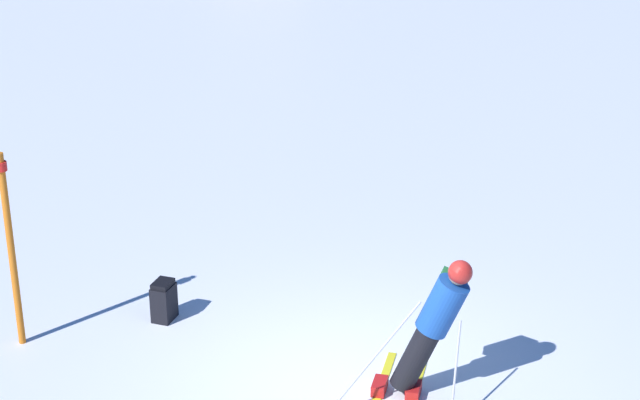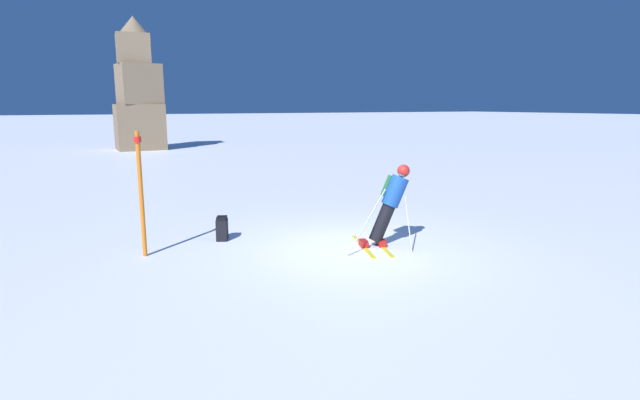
% 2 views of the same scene
% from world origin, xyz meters
% --- Properties ---
extents(ground_plane, '(300.00, 300.00, 0.00)m').
position_xyz_m(ground_plane, '(0.00, 0.00, 0.00)').
color(ground_plane, white).
extents(skier, '(1.54, 1.67, 1.67)m').
position_xyz_m(skier, '(0.81, -0.08, 0.90)').
color(skier, yellow).
rests_on(skier, ground).
extents(spare_backpack, '(0.32, 0.36, 0.50)m').
position_xyz_m(spare_backpack, '(-2.05, 1.84, 0.24)').
color(spare_backpack, black).
rests_on(spare_backpack, ground).
extents(trail_marker, '(0.13, 0.13, 2.31)m').
position_xyz_m(trail_marker, '(-3.65, 1.42, 1.26)').
color(trail_marker, orange).
rests_on(trail_marker, ground).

